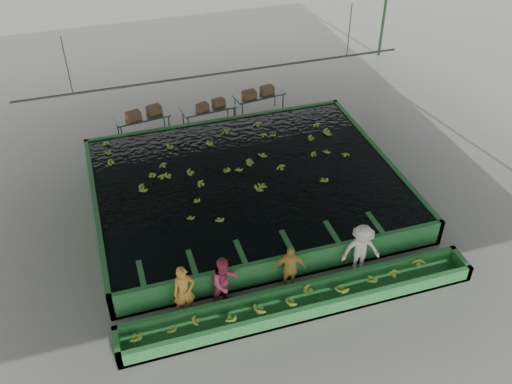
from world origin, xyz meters
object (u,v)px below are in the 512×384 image
object	(u,v)px
packing_table_left	(143,126)
flotation_tank	(247,188)
box_stack_left	(144,116)
box_stack_mid	(211,107)
packing_table_mid	(209,118)
worker_c	(289,269)
worker_d	(361,250)
box_stack_right	(258,95)
worker_b	(225,282)
packing_table_right	(259,104)
sorting_trough	(302,302)
worker_a	(184,292)

from	to	relation	value
packing_table_left	flotation_tank	bearing A→B (deg)	-61.41
box_stack_left	box_stack_mid	distance (m)	2.61
packing_table_mid	worker_c	bearing A→B (deg)	-89.67
worker_d	box_stack_right	xyz separation A→B (m)	(-0.01, 9.54, 0.08)
worker_b	packing_table_right	world-z (taller)	worker_b
packing_table_right	sorting_trough	bearing A→B (deg)	-101.55
flotation_tank	worker_b	distance (m)	4.72
flotation_tank	worker_b	bearing A→B (deg)	-114.04
flotation_tank	packing_table_right	xyz separation A→B (m)	(2.13, 5.33, 0.02)
sorting_trough	box_stack_mid	distance (m)	9.93
worker_a	box_stack_mid	size ratio (longest dim) A/B	1.39
worker_a	packing_table_right	size ratio (longest dim) A/B	0.79
flotation_tank	packing_table_left	distance (m)	5.69
packing_table_left	packing_table_mid	xyz separation A→B (m)	(2.59, -0.12, 0.01)
worker_c	box_stack_left	distance (m)	9.60
flotation_tank	sorting_trough	size ratio (longest dim) A/B	1.00
box_stack_mid	box_stack_left	bearing A→B (deg)	176.83
worker_a	worker_d	bearing A→B (deg)	-2.74
packing_table_mid	box_stack_mid	world-z (taller)	box_stack_mid
worker_a	worker_d	xyz separation A→B (m)	(5.10, 0.00, 0.04)
worker_b	box_stack_left	xyz separation A→B (m)	(-0.72, 9.25, 0.12)
worker_c	packing_table_right	distance (m)	9.89
worker_a	packing_table_right	distance (m)	10.93
box_stack_left	worker_b	bearing A→B (deg)	-85.53
worker_b	packing_table_left	xyz separation A→B (m)	(-0.80, 9.29, -0.35)
worker_a	worker_c	distance (m)	2.94
box_stack_left	box_stack_mid	bearing A→B (deg)	-3.17
worker_c	packing_table_right	world-z (taller)	worker_c
flotation_tank	packing_table_mid	world-z (taller)	packing_table_mid
flotation_tank	packing_table_mid	xyz separation A→B (m)	(-0.13, 4.87, 0.03)
packing_table_mid	box_stack_left	world-z (taller)	box_stack_left
box_stack_mid	worker_a	bearing A→B (deg)	-108.12
box_stack_right	worker_c	bearing A→B (deg)	-102.69
worker_a	worker_d	world-z (taller)	worker_d
packing_table_right	box_stack_mid	size ratio (longest dim) A/B	1.76
packing_table_mid	packing_table_right	size ratio (longest dim) A/B	1.03
worker_a	worker_b	size ratio (longest dim) A/B	0.99
packing_table_mid	packing_table_left	bearing A→B (deg)	177.36
worker_b	worker_d	bearing A→B (deg)	-14.48
worker_a	worker_c	size ratio (longest dim) A/B	1.04
flotation_tank	packing_table_right	bearing A→B (deg)	68.21
sorting_trough	worker_b	size ratio (longest dim) A/B	6.07
sorting_trough	box_stack_right	bearing A→B (deg)	78.69
packing_table_left	packing_table_right	bearing A→B (deg)	4.01
packing_table_left	box_stack_right	world-z (taller)	box_stack_right
packing_table_left	box_stack_mid	world-z (taller)	box_stack_mid
worker_a	box_stack_right	size ratio (longest dim) A/B	1.21
sorting_trough	worker_a	world-z (taller)	worker_a
box_stack_mid	worker_c	bearing A→B (deg)	-90.26
worker_d	packing_table_mid	distance (m)	9.44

